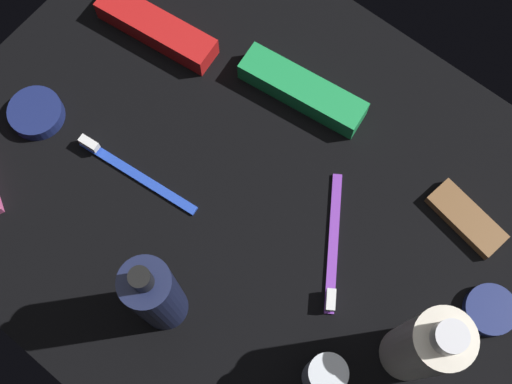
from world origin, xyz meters
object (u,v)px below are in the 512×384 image
(deodorant_stick, at_px, (324,375))
(toothpaste_box_green, at_px, (302,90))
(toothpaste_box_red, at_px, (157,29))
(cream_tin_right, at_px, (36,113))
(bodywash_bottle, at_px, (424,347))
(cream_tin_left, at_px, (490,310))
(toothbrush_purple, at_px, (333,250))
(lotion_bottle, at_px, (158,298))
(toothbrush_blue, at_px, (130,171))
(snack_bar_brown, at_px, (466,219))

(deodorant_stick, distance_m, toothpaste_box_green, 0.37)
(toothpaste_box_red, bearing_deg, cream_tin_right, 70.90)
(bodywash_bottle, bearing_deg, cream_tin_left, -115.40)
(toothpaste_box_red, relative_size, toothpaste_box_green, 1.00)
(toothbrush_purple, xyz_separation_m, toothpaste_box_red, (0.38, -0.10, 0.01))
(toothbrush_purple, bearing_deg, deodorant_stick, 120.78)
(toothpaste_box_green, distance_m, cream_tin_left, 0.36)
(toothbrush_purple, bearing_deg, lotion_bottle, 58.27)
(bodywash_bottle, distance_m, cream_tin_right, 0.57)
(toothbrush_blue, height_order, toothpaste_box_green, toothpaste_box_green)
(bodywash_bottle, bearing_deg, toothbrush_purple, -18.12)
(toothbrush_purple, xyz_separation_m, toothpaste_box_green, (0.16, -0.15, 0.01))
(toothbrush_blue, height_order, toothbrush_purple, same)
(lotion_bottle, bearing_deg, snack_bar_brown, -124.54)
(bodywash_bottle, bearing_deg, cream_tin_right, 5.21)
(cream_tin_right, bearing_deg, toothbrush_purple, -166.87)
(toothpaste_box_red, distance_m, cream_tin_left, 0.57)
(toothbrush_blue, bearing_deg, deodorant_stick, 171.31)
(deodorant_stick, relative_size, toothpaste_box_red, 0.59)
(bodywash_bottle, xyz_separation_m, cream_tin_right, (0.56, 0.05, -0.08))
(lotion_bottle, distance_m, cream_tin_right, 0.33)
(toothpaste_box_red, relative_size, snack_bar_brown, 1.69)
(deodorant_stick, xyz_separation_m, snack_bar_brown, (-0.03, -0.27, -0.04))
(toothpaste_box_red, height_order, cream_tin_right, toothpaste_box_red)
(toothbrush_blue, height_order, cream_tin_right, toothbrush_blue)
(deodorant_stick, xyz_separation_m, toothbrush_purple, (0.08, -0.13, -0.05))
(cream_tin_left, bearing_deg, toothpaste_box_green, -14.09)
(toothbrush_purple, height_order, toothpaste_box_red, toothpaste_box_red)
(toothbrush_purple, xyz_separation_m, cream_tin_right, (0.42, 0.10, 0.00))
(bodywash_bottle, relative_size, snack_bar_brown, 1.91)
(deodorant_stick, height_order, toothpaste_box_green, deodorant_stick)
(snack_bar_brown, bearing_deg, lotion_bottle, 65.06)
(deodorant_stick, relative_size, snack_bar_brown, 1.00)
(snack_bar_brown, distance_m, cream_tin_left, 0.12)
(toothbrush_purple, distance_m, snack_bar_brown, 0.17)
(cream_tin_left, bearing_deg, deodorant_stick, 59.33)
(toothpaste_box_red, height_order, snack_bar_brown, toothpaste_box_red)
(toothpaste_box_green, xyz_separation_m, cream_tin_right, (0.26, 0.24, -0.01))
(toothpaste_box_red, distance_m, snack_bar_brown, 0.48)
(lotion_bottle, bearing_deg, toothbrush_blue, -33.85)
(cream_tin_right, bearing_deg, toothpaste_box_green, -136.42)
(cream_tin_right, bearing_deg, deodorant_stick, 175.99)
(snack_bar_brown, bearing_deg, bodywash_bottle, 110.38)
(cream_tin_left, xyz_separation_m, cream_tin_right, (0.61, 0.16, 0.00))
(toothpaste_box_red, xyz_separation_m, cream_tin_right, (0.04, 0.19, -0.01))
(toothbrush_blue, relative_size, toothpaste_box_green, 1.02)
(bodywash_bottle, height_order, toothpaste_box_green, bodywash_bottle)
(toothpaste_box_red, relative_size, cream_tin_right, 2.45)
(toothpaste_box_green, bearing_deg, toothbrush_purple, 130.54)
(deodorant_stick, distance_m, cream_tin_left, 0.23)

